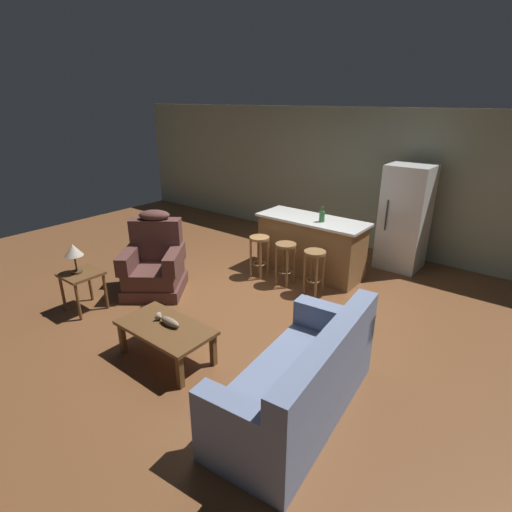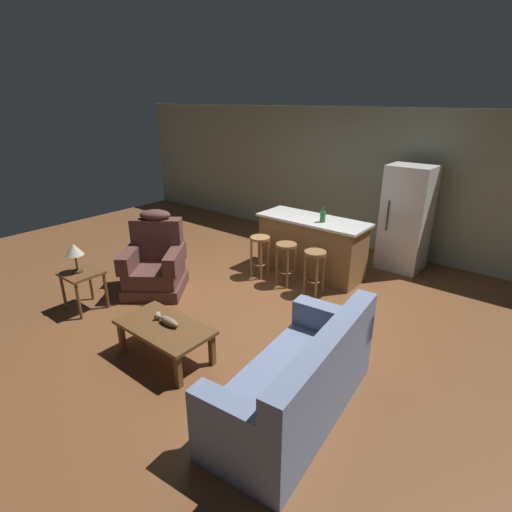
# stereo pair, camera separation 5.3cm
# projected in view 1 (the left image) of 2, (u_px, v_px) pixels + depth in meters

# --- Properties ---
(ground_plane) EXTENTS (12.00, 12.00, 0.00)m
(ground_plane) POSITION_uv_depth(u_px,v_px,m) (260.00, 302.00, 5.77)
(ground_plane) COLOR brown
(back_wall) EXTENTS (12.00, 0.05, 2.60)m
(back_wall) POSITION_uv_depth(u_px,v_px,m) (362.00, 180.00, 7.56)
(back_wall) COLOR #9EA88E
(back_wall) RESTS_ON ground_plane
(coffee_table) EXTENTS (1.10, 0.60, 0.42)m
(coffee_table) POSITION_uv_depth(u_px,v_px,m) (165.00, 330.00, 4.40)
(coffee_table) COLOR brown
(coffee_table) RESTS_ON ground_plane
(fish_figurine) EXTENTS (0.34, 0.10, 0.10)m
(fish_figurine) POSITION_uv_depth(u_px,v_px,m) (168.00, 321.00, 4.39)
(fish_figurine) COLOR #4C3823
(fish_figurine) RESTS_ON coffee_table
(couch) EXTENTS (1.03, 1.98, 0.94)m
(couch) POSITION_uv_depth(u_px,v_px,m) (301.00, 383.00, 3.63)
(couch) COLOR #707FA3
(couch) RESTS_ON ground_plane
(recliner_near_lamp) EXTENTS (1.18, 1.18, 1.20)m
(recliner_near_lamp) POSITION_uv_depth(u_px,v_px,m) (155.00, 264.00, 6.00)
(recliner_near_lamp) COLOR brown
(recliner_near_lamp) RESTS_ON ground_plane
(end_table) EXTENTS (0.48, 0.48, 0.56)m
(end_table) POSITION_uv_depth(u_px,v_px,m) (82.00, 279.00, 5.40)
(end_table) COLOR brown
(end_table) RESTS_ON ground_plane
(table_lamp) EXTENTS (0.24, 0.24, 0.41)m
(table_lamp) POSITION_uv_depth(u_px,v_px,m) (73.00, 251.00, 5.25)
(table_lamp) COLOR #4C3823
(table_lamp) RESTS_ON end_table
(kitchen_island) EXTENTS (1.80, 0.70, 0.95)m
(kitchen_island) POSITION_uv_depth(u_px,v_px,m) (311.00, 246.00, 6.57)
(kitchen_island) COLOR olive
(kitchen_island) RESTS_ON ground_plane
(bar_stool_left) EXTENTS (0.32, 0.32, 0.68)m
(bar_stool_left) POSITION_uv_depth(u_px,v_px,m) (259.00, 249.00, 6.45)
(bar_stool_left) COLOR #A87A47
(bar_stool_left) RESTS_ON ground_plane
(bar_stool_middle) EXTENTS (0.32, 0.32, 0.68)m
(bar_stool_middle) POSITION_uv_depth(u_px,v_px,m) (286.00, 256.00, 6.16)
(bar_stool_middle) COLOR olive
(bar_stool_middle) RESTS_ON ground_plane
(bar_stool_right) EXTENTS (0.32, 0.32, 0.68)m
(bar_stool_right) POSITION_uv_depth(u_px,v_px,m) (314.00, 264.00, 5.86)
(bar_stool_right) COLOR olive
(bar_stool_right) RESTS_ON ground_plane
(refrigerator) EXTENTS (0.70, 0.69, 1.76)m
(refrigerator) POSITION_uv_depth(u_px,v_px,m) (405.00, 218.00, 6.68)
(refrigerator) COLOR white
(refrigerator) RESTS_ON ground_plane
(bottle_tall_green) EXTENTS (0.09, 0.09, 0.24)m
(bottle_tall_green) POSITION_uv_depth(u_px,v_px,m) (322.00, 216.00, 6.19)
(bottle_tall_green) COLOR #2D6B38
(bottle_tall_green) RESTS_ON kitchen_island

